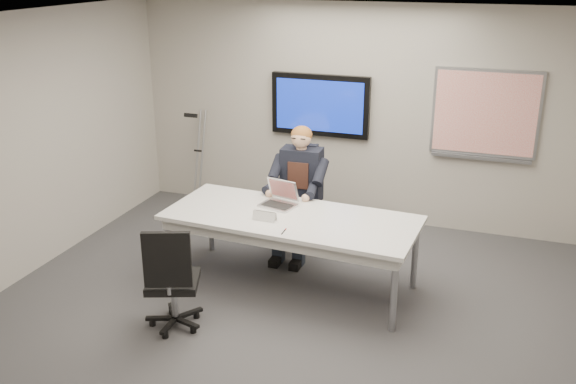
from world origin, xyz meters
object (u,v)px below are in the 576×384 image
(seated_person, at_px, (296,205))
(laptop, at_px, (280,199))
(office_chair_far, at_px, (303,222))
(conference_table, at_px, (291,224))
(office_chair_near, at_px, (173,297))

(seated_person, bearing_deg, laptop, -94.17)
(office_chair_far, distance_m, seated_person, 0.41)
(conference_table, height_order, laptop, laptop)
(office_chair_far, relative_size, seated_person, 0.62)
(office_chair_near, bearing_deg, conference_table, -143.77)
(laptop, bearing_deg, office_chair_near, -96.47)
(office_chair_far, distance_m, laptop, 0.95)
(laptop, bearing_deg, seated_person, 102.14)
(conference_table, distance_m, laptop, 0.38)
(seated_person, distance_m, laptop, 0.56)
(office_chair_near, bearing_deg, seated_person, -126.63)
(office_chair_far, height_order, seated_person, seated_person)
(office_chair_near, xyz_separation_m, seated_person, (0.55, 1.93, 0.28))
(office_chair_near, height_order, laptop, office_chair_near)
(office_chair_near, bearing_deg, laptop, -131.18)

